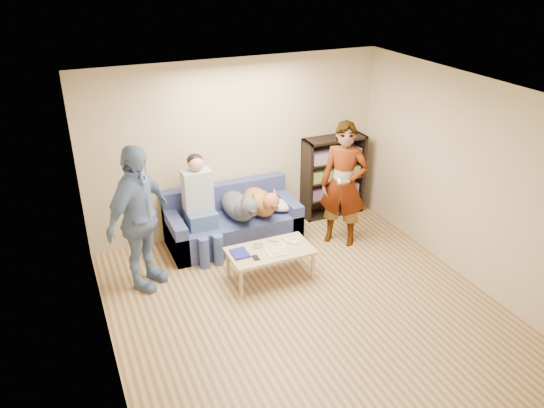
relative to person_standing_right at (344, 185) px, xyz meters
name	(u,v)px	position (x,y,z in m)	size (l,w,h in m)	color
ground	(312,316)	(-1.21, -1.45, -0.91)	(5.00, 5.00, 0.00)	brown
ceiling	(321,100)	(-1.21, -1.45, 1.69)	(5.00, 5.00, 0.00)	white
wall_back	(237,147)	(-1.21, 1.05, 0.39)	(4.50, 4.50, 0.00)	tan
wall_front	(486,372)	(-1.21, -3.95, 0.39)	(4.50, 4.50, 0.00)	tan
wall_left	(101,264)	(-3.46, -1.45, 0.39)	(5.00, 5.00, 0.00)	tan
wall_right	(478,186)	(1.04, -1.45, 0.39)	(5.00, 5.00, 0.00)	tan
blanket	(283,205)	(-0.70, 0.51, -0.41)	(0.42, 0.36, 0.15)	silver
person_standing_right	(344,185)	(0.00, 0.00, 0.00)	(0.67, 0.44, 1.83)	gray
person_standing_left	(139,219)	(-2.88, 0.02, 0.04)	(1.11, 0.46, 1.90)	#718FB4
held_controller	(339,181)	(-0.20, -0.20, 0.17)	(0.04, 0.12, 0.03)	silver
notebook_blue	(240,253)	(-1.74, -0.43, -0.48)	(0.20, 0.26, 0.03)	navy
papers	(277,252)	(-1.29, -0.58, -0.49)	(0.26, 0.20, 0.01)	silver
magazine	(278,250)	(-1.26, -0.56, -0.47)	(0.22, 0.17, 0.01)	#BEB598
camera_silver	(258,246)	(-1.46, -0.36, -0.47)	(0.11, 0.06, 0.05)	#BABABF
controller_a	(287,241)	(-1.06, -0.38, -0.48)	(0.04, 0.13, 0.03)	silver
controller_b	(295,242)	(-0.98, -0.46, -0.48)	(0.09, 0.06, 0.03)	white
headphone_cup_a	(285,247)	(-1.14, -0.50, -0.48)	(0.07, 0.07, 0.02)	white
headphone_cup_b	(282,244)	(-1.14, -0.42, -0.48)	(0.07, 0.07, 0.02)	silver
pen_orange	(274,256)	(-1.36, -0.64, -0.49)	(0.01, 0.01, 0.14)	orange
pen_black	(273,241)	(-1.22, -0.30, -0.49)	(0.01, 0.01, 0.14)	black
wallet	(256,258)	(-1.59, -0.60, -0.49)	(0.07, 0.12, 0.01)	black
sofa	(232,224)	(-1.46, 0.65, -0.63)	(1.90, 0.85, 0.82)	#515B93
person_seated	(200,203)	(-1.96, 0.52, -0.14)	(0.40, 0.73, 1.47)	#3D5F86
dog_gray	(239,206)	(-1.40, 0.49, -0.29)	(0.39, 1.24, 0.56)	#4E5059
dog_tan	(261,202)	(-1.06, 0.50, -0.29)	(0.38, 1.15, 0.55)	#AB6C34
coffee_table	(270,253)	(-1.34, -0.48, -0.54)	(1.10, 0.60, 0.42)	tan
bookshelf	(333,174)	(0.34, 0.88, -0.23)	(1.00, 0.34, 1.30)	black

